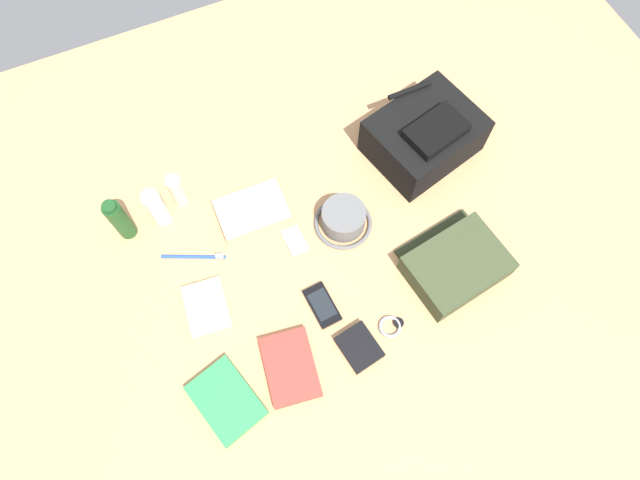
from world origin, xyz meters
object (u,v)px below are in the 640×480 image
at_px(toothpaste_tube, 157,207).
at_px(shampoo_bottle, 120,220).
at_px(travel_guidebook, 290,367).
at_px(backpack, 424,136).
at_px(media_player, 295,241).
at_px(folded_towel, 252,211).
at_px(bucket_hat, 343,219).
at_px(cell_phone, 322,305).
at_px(lotion_bottle, 177,190).
at_px(toothbrush, 197,257).
at_px(toiletry_pouch, 455,265).
at_px(wristwatch, 391,326).
at_px(paperback_novel, 226,401).
at_px(notepad, 207,307).
at_px(wallet, 359,347).

bearing_deg(toothpaste_tube, shampoo_bottle, 179.74).
distance_m(toothpaste_tube, travel_guidebook, 0.58).
bearing_deg(backpack, shampoo_bottle, 173.78).
xyz_separation_m(media_player, folded_towel, (-0.08, 0.13, 0.01)).
bearing_deg(travel_guidebook, backpack, 35.81).
height_order(bucket_hat, folded_towel, bucket_hat).
relative_size(toothpaste_tube, cell_phone, 1.22).
bearing_deg(lotion_bottle, travel_guidebook, -80.18).
xyz_separation_m(travel_guidebook, toothbrush, (-0.12, 0.40, -0.01)).
bearing_deg(toiletry_pouch, wristwatch, -162.09).
bearing_deg(wristwatch, cell_phone, 138.45).
height_order(backpack, wristwatch, backpack).
bearing_deg(backpack, cell_phone, -145.41).
height_order(toiletry_pouch, bucket_hat, toiletry_pouch).
bearing_deg(paperback_novel, toothpaste_tube, 89.00).
distance_m(bucket_hat, toothbrush, 0.43).
bearing_deg(backpack, wristwatch, -126.20).
distance_m(shampoo_bottle, media_player, 0.49).
bearing_deg(shampoo_bottle, toothpaste_tube, -0.26).
bearing_deg(notepad, lotion_bottle, 89.41).
xyz_separation_m(backpack, bucket_hat, (-0.33, -0.13, -0.04)).
bearing_deg(media_player, cell_phone, -91.95).
bearing_deg(toiletry_pouch, travel_guidebook, -172.80).
relative_size(notepad, folded_towel, 0.75).
relative_size(toiletry_pouch, cell_phone, 2.30).
height_order(toiletry_pouch, toothbrush, toiletry_pouch).
bearing_deg(folded_towel, cell_phone, -78.20).
height_order(cell_phone, toothbrush, toothbrush).
height_order(toothpaste_tube, toothbrush, toothpaste_tube).
bearing_deg(shampoo_bottle, backpack, -6.22).
height_order(shampoo_bottle, wristwatch, shampoo_bottle).
height_order(shampoo_bottle, toothpaste_tube, shampoo_bottle).
relative_size(bucket_hat, paperback_novel, 0.79).
relative_size(shampoo_bottle, travel_guidebook, 0.84).
bearing_deg(toiletry_pouch, toothpaste_tube, 145.03).
bearing_deg(toothbrush, backpack, 4.53).
height_order(toothbrush, notepad, toothbrush).
bearing_deg(toothbrush, notepad, -98.97).
bearing_deg(paperback_novel, cell_phone, 21.65).
bearing_deg(wallet, toothpaste_tube, 112.83).
distance_m(media_player, wristwatch, 0.37).
height_order(bucket_hat, notepad, bucket_hat).
bearing_deg(paperback_novel, bucket_hat, 34.36).
xyz_separation_m(shampoo_bottle, paperback_novel, (0.09, -0.56, -0.07)).
bearing_deg(toothpaste_tube, paperback_novel, -91.00).
relative_size(shampoo_bottle, wristwatch, 2.38).
height_order(backpack, media_player, backpack).
height_order(wallet, folded_towel, folded_towel).
distance_m(shampoo_bottle, notepad, 0.34).
xyz_separation_m(toothpaste_tube, cell_phone, (0.32, -0.43, -0.07)).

